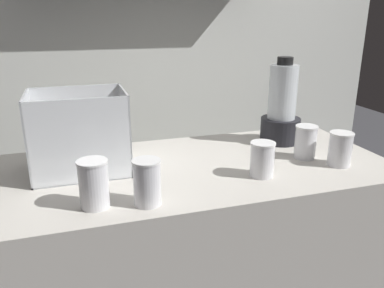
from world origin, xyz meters
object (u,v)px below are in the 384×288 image
at_px(carrot_display_bin, 82,147).
at_px(juice_cup_pomegranate_far_left, 94,187).
at_px(blender_pitcher, 281,110).
at_px(juice_cup_mango_right, 305,144).
at_px(juice_cup_pomegranate_far_right, 340,151).
at_px(juice_cup_orange_middle, 262,161).
at_px(juice_cup_beet_left, 147,185).

distance_m(carrot_display_bin, juice_cup_pomegranate_far_left, 0.28).
bearing_deg(blender_pitcher, carrot_display_bin, -174.14).
bearing_deg(carrot_display_bin, blender_pitcher, 5.86).
height_order(carrot_display_bin, juice_cup_mango_right, carrot_display_bin).
bearing_deg(juice_cup_pomegranate_far_right, juice_cup_orange_middle, -179.06).
height_order(carrot_display_bin, blender_pitcher, blender_pitcher).
relative_size(juice_cup_mango_right, juice_cup_pomegranate_far_right, 1.03).
distance_m(juice_cup_beet_left, juice_cup_pomegranate_far_right, 0.70).
height_order(blender_pitcher, juice_cup_beet_left, blender_pitcher).
relative_size(carrot_display_bin, juice_cup_pomegranate_far_left, 2.30).
distance_m(juice_cup_pomegranate_far_left, juice_cup_mango_right, 0.78).
bearing_deg(juice_cup_mango_right, juice_cup_beet_left, -163.08).
bearing_deg(juice_cup_pomegranate_far_left, carrot_display_bin, 94.20).
relative_size(carrot_display_bin, juice_cup_beet_left, 2.37).
bearing_deg(juice_cup_orange_middle, carrot_display_bin, 158.31).
height_order(blender_pitcher, juice_cup_pomegranate_far_left, blender_pitcher).
relative_size(blender_pitcher, juice_cup_pomegranate_far_left, 2.57).
distance_m(juice_cup_orange_middle, juice_cup_mango_right, 0.25).
bearing_deg(juice_cup_orange_middle, blender_pitcher, 52.00).
bearing_deg(juice_cup_mango_right, carrot_display_bin, 171.50).
bearing_deg(juice_cup_pomegranate_far_right, juice_cup_beet_left, -172.62).
relative_size(juice_cup_pomegranate_far_left, juice_cup_orange_middle, 1.18).
xyz_separation_m(carrot_display_bin, juice_cup_orange_middle, (0.55, -0.22, -0.03)).
relative_size(juice_cup_beet_left, juice_cup_pomegranate_far_right, 1.10).
relative_size(juice_cup_pomegranate_far_left, juice_cup_pomegranate_far_right, 1.14).
relative_size(carrot_display_bin, blender_pitcher, 0.89).
bearing_deg(blender_pitcher, juice_cup_orange_middle, -128.00).
bearing_deg(juice_cup_pomegranate_far_right, juice_cup_mango_right, 127.02).
bearing_deg(juice_cup_orange_middle, juice_cup_mango_right, 24.53).
relative_size(blender_pitcher, juice_cup_orange_middle, 3.02).
distance_m(carrot_display_bin, juice_cup_orange_middle, 0.60).
height_order(juice_cup_beet_left, juice_cup_pomegranate_far_right, juice_cup_beet_left).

